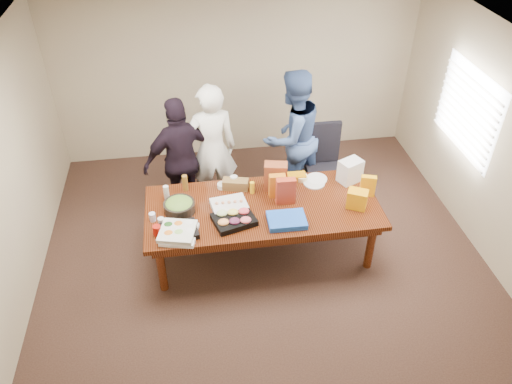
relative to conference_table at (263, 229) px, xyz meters
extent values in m
cube|color=#47301E|center=(0.00, 0.00, -0.39)|extent=(5.50, 5.00, 0.02)
cube|color=white|center=(0.00, 0.00, 2.33)|extent=(5.50, 5.00, 0.02)
cube|color=beige|center=(0.00, 2.50, 0.98)|extent=(5.50, 0.04, 2.70)
cube|color=beige|center=(0.00, -2.50, 0.98)|extent=(5.50, 0.04, 2.70)
cube|color=beige|center=(-2.75, 0.00, 0.98)|extent=(0.04, 5.00, 2.70)
cube|color=beige|center=(2.75, 0.00, 0.98)|extent=(0.04, 5.00, 2.70)
cube|color=white|center=(2.72, 0.60, 1.12)|extent=(0.03, 1.40, 1.10)
cube|color=beige|center=(2.68, 0.60, 1.12)|extent=(0.04, 1.36, 1.00)
cube|color=#4C1C0F|center=(0.00, 0.00, 0.00)|extent=(2.80, 1.20, 0.75)
cube|color=black|center=(1.03, 0.90, 0.19)|extent=(0.58, 0.58, 1.12)
imported|color=white|center=(-0.53, 1.03, 0.57)|extent=(0.75, 0.55, 1.89)
imported|color=#3C578F|center=(0.60, 1.18, 0.59)|extent=(1.17, 1.09, 1.92)
imported|color=black|center=(-0.93, 0.94, 0.51)|extent=(1.12, 0.74, 1.77)
cube|color=black|center=(-1.01, -0.35, 0.41)|extent=(0.45, 0.37, 0.06)
cube|color=black|center=(-0.38, -0.25, 0.41)|extent=(0.54, 0.47, 0.07)
cube|color=silver|center=(-0.40, 0.02, 0.41)|extent=(0.46, 0.37, 0.07)
cylinder|color=black|center=(-0.99, 0.05, 0.43)|extent=(0.45, 0.45, 0.12)
cube|color=blue|center=(0.22, -0.34, 0.41)|extent=(0.44, 0.34, 0.07)
cube|color=#AE351D|center=(0.28, 0.03, 0.54)|extent=(0.24, 0.10, 0.34)
cube|color=#FBA60B|center=(1.30, 0.03, 0.51)|extent=(0.20, 0.13, 0.27)
cube|color=orange|center=(0.20, 0.17, 0.53)|extent=(0.20, 0.09, 0.31)
cylinder|color=silver|center=(-0.29, 0.46, 0.45)|extent=(0.09, 0.09, 0.14)
cylinder|color=yellow|center=(-0.09, 0.27, 0.45)|extent=(0.06, 0.06, 0.16)
cylinder|color=brown|center=(-0.90, 0.46, 0.48)|extent=(0.08, 0.08, 0.21)
cylinder|color=silver|center=(-1.13, 0.30, 0.47)|extent=(0.07, 0.07, 0.20)
cube|color=orange|center=(0.51, 0.47, 0.41)|extent=(0.24, 0.15, 0.08)
cube|color=brown|center=(-0.28, 0.40, 0.44)|extent=(0.34, 0.21, 0.13)
cube|color=brown|center=(0.21, 0.32, 0.56)|extent=(0.31, 0.22, 0.37)
cylinder|color=#AD1408|center=(-1.25, -0.33, 0.44)|extent=(0.11, 0.11, 0.12)
cylinder|color=silver|center=(-1.20, -0.18, 0.43)|extent=(0.09, 0.09, 0.10)
cylinder|color=white|center=(-1.30, -0.08, 0.43)|extent=(0.09, 0.09, 0.10)
cube|color=white|center=(-1.00, -0.40, 0.40)|extent=(0.46, 0.46, 0.04)
cube|color=silver|center=(-1.02, -0.39, 0.44)|extent=(0.47, 0.47, 0.04)
cylinder|color=silver|center=(0.72, 0.35, 0.38)|extent=(0.34, 0.34, 0.02)
cylinder|color=white|center=(0.77, 0.44, 0.38)|extent=(0.34, 0.34, 0.02)
cylinder|color=#F2E9B3|center=(0.58, 0.46, 0.41)|extent=(0.19, 0.19, 0.06)
cylinder|color=white|center=(-0.44, 0.44, 0.40)|extent=(0.17, 0.17, 0.05)
cube|color=silver|center=(1.18, 0.35, 0.52)|extent=(0.34, 0.30, 0.30)
cube|color=#F29B08|center=(1.10, -0.18, 0.49)|extent=(0.28, 0.25, 0.23)
camera|label=1|loc=(-0.77, -4.61, 4.12)|focal=35.03mm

